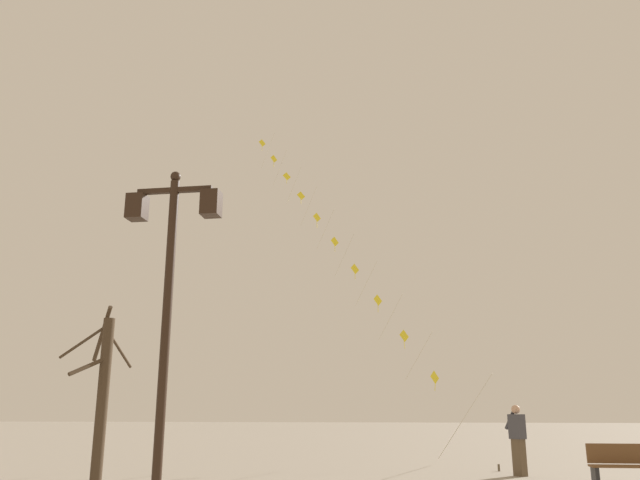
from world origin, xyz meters
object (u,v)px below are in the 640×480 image
at_px(kite_flyer, 518,438).
at_px(bare_tree, 102,394).
at_px(twin_lantern_lamp_post, 170,272).
at_px(park_bench, 630,466).
at_px(kite_train, 336,244).

bearing_deg(kite_flyer, bare_tree, 78.40).
height_order(twin_lantern_lamp_post, kite_flyer, twin_lantern_lamp_post).
bearing_deg(park_bench, kite_flyer, 125.96).
height_order(kite_train, bare_tree, kite_train).
xyz_separation_m(kite_train, bare_tree, (-3.57, -11.82, -6.26)).
xyz_separation_m(twin_lantern_lamp_post, kite_flyer, (6.06, 8.30, -2.68)).
distance_m(kite_flyer, bare_tree, 10.06).
bearing_deg(kite_flyer, twin_lantern_lamp_post, 107.49).
relative_size(twin_lantern_lamp_post, kite_flyer, 3.04).
xyz_separation_m(kite_train, kite_flyer, (5.52, -7.62, -7.27)).
distance_m(kite_train, bare_tree, 13.85).
relative_size(kite_train, park_bench, 9.73).
relative_size(kite_train, bare_tree, 4.11).
bearing_deg(kite_train, kite_flyer, -54.10).
xyz_separation_m(kite_train, park_bench, (7.38, -10.13, -7.72)).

